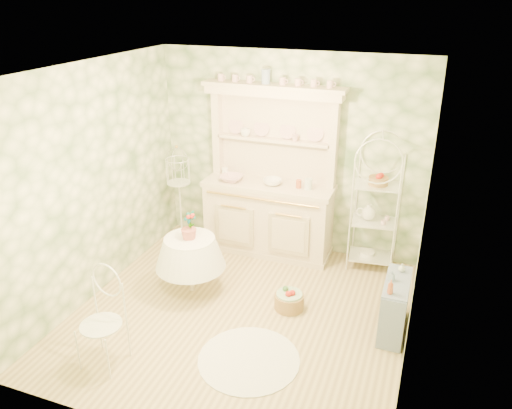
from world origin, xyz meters
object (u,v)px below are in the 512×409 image
(birdcage_stand, at_px, (180,196))
(floor_basket, at_px, (289,301))
(round_table, at_px, (191,265))
(bakers_rack, at_px, (376,200))
(kitchen_dresser, at_px, (269,174))
(cafe_chair, at_px, (101,322))
(side_shelf, at_px, (394,307))

(birdcage_stand, distance_m, floor_basket, 2.30)
(round_table, bearing_deg, bakers_rack, 34.57)
(kitchen_dresser, height_order, floor_basket, kitchen_dresser)
(bakers_rack, distance_m, floor_basket, 1.71)
(bakers_rack, distance_m, round_table, 2.44)
(cafe_chair, bearing_deg, kitchen_dresser, 82.15)
(bakers_rack, xyz_separation_m, cafe_chair, (-2.16, -2.79, -0.47))
(round_table, bearing_deg, birdcage_stand, 123.07)
(kitchen_dresser, distance_m, birdcage_stand, 1.35)
(kitchen_dresser, bearing_deg, bakers_rack, 2.66)
(round_table, bearing_deg, side_shelf, 1.33)
(round_table, relative_size, cafe_chair, 0.74)
(side_shelf, height_order, round_table, round_table)
(birdcage_stand, bearing_deg, floor_basket, -28.66)
(bakers_rack, relative_size, side_shelf, 2.71)
(kitchen_dresser, bearing_deg, cafe_chair, -105.33)
(cafe_chair, relative_size, birdcage_stand, 0.68)
(cafe_chair, relative_size, floor_basket, 3.23)
(kitchen_dresser, xyz_separation_m, bakers_rack, (1.41, 0.07, -0.20))
(bakers_rack, bearing_deg, side_shelf, -78.37)
(bakers_rack, bearing_deg, cafe_chair, -134.50)
(round_table, bearing_deg, kitchen_dresser, 67.19)
(side_shelf, xyz_separation_m, cafe_chair, (-2.59, -1.50, 0.18))
(cafe_chair, height_order, floor_basket, cafe_chair)
(cafe_chair, bearing_deg, side_shelf, 37.62)
(side_shelf, relative_size, round_table, 0.99)
(cafe_chair, bearing_deg, bakers_rack, 59.75)
(cafe_chair, distance_m, birdcage_stand, 2.63)
(side_shelf, distance_m, birdcage_stand, 3.31)
(side_shelf, distance_m, floor_basket, 1.18)
(birdcage_stand, bearing_deg, kitchen_dresser, 7.17)
(cafe_chair, xyz_separation_m, floor_basket, (1.43, 1.50, -0.38))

